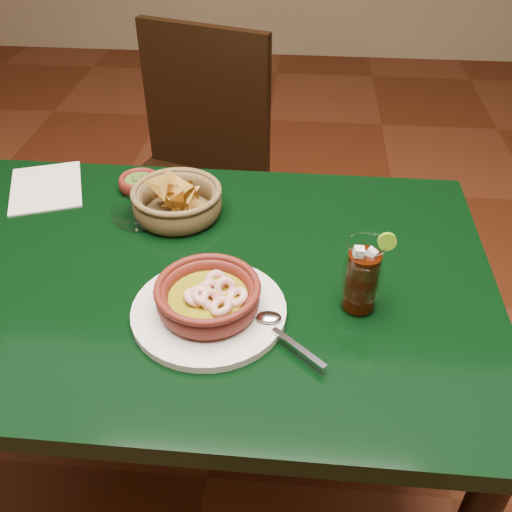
# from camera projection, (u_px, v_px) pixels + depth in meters

# --- Properties ---
(ground) EXTENTS (7.00, 7.00, 0.00)m
(ground) POSITION_uv_depth(u_px,v_px,m) (207.00, 477.00, 1.59)
(ground) COLOR #471C0C
(ground) RESTS_ON ground
(dining_table) EXTENTS (1.20, 0.80, 0.75)m
(dining_table) POSITION_uv_depth(u_px,v_px,m) (190.00, 306.00, 1.18)
(dining_table) COLOR black
(dining_table) RESTS_ON ground
(dining_chair) EXTENTS (0.57, 0.57, 0.98)m
(dining_chair) POSITION_uv_depth(u_px,v_px,m) (190.00, 178.00, 1.82)
(dining_chair) COLOR black
(dining_chair) RESTS_ON ground
(shrimp_plate) EXTENTS (0.35, 0.28, 0.08)m
(shrimp_plate) POSITION_uv_depth(u_px,v_px,m) (209.00, 301.00, 1.00)
(shrimp_plate) COLOR silver
(shrimp_plate) RESTS_ON dining_table
(chip_basket) EXTENTS (0.23, 0.23, 0.14)m
(chip_basket) POSITION_uv_depth(u_px,v_px,m) (177.00, 201.00, 1.25)
(chip_basket) COLOR brown
(chip_basket) RESTS_ON dining_table
(guacamole_ramekin) EXTENTS (0.12, 0.12, 0.04)m
(guacamole_ramekin) POSITION_uv_depth(u_px,v_px,m) (140.00, 183.00, 1.35)
(guacamole_ramekin) COLOR #511510
(guacamole_ramekin) RESTS_ON dining_table
(cola_drink) EXTENTS (0.14, 0.14, 0.17)m
(cola_drink) POSITION_uv_depth(u_px,v_px,m) (362.00, 276.00, 1.00)
(cola_drink) COLOR white
(cola_drink) RESTS_ON dining_table
(glass_ashtray) EXTENTS (0.14, 0.14, 0.03)m
(glass_ashtray) POSITION_uv_depth(u_px,v_px,m) (140.00, 212.00, 1.26)
(glass_ashtray) COLOR white
(glass_ashtray) RESTS_ON dining_table
(paper_menu) EXTENTS (0.23, 0.26, 0.00)m
(paper_menu) POSITION_uv_depth(u_px,v_px,m) (46.00, 187.00, 1.36)
(paper_menu) COLOR beige
(paper_menu) RESTS_ON dining_table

